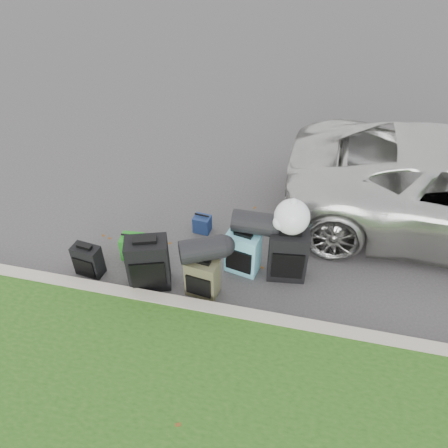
% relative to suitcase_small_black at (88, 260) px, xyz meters
% --- Properties ---
extents(ground, '(120.00, 120.00, 0.00)m').
position_rel_suitcase_small_black_xyz_m(ground, '(1.88, 0.65, -0.24)').
color(ground, '#383535').
rests_on(ground, ground).
extents(curb, '(120.00, 0.18, 0.15)m').
position_rel_suitcase_small_black_xyz_m(curb, '(1.88, -0.35, -0.17)').
color(curb, '#9E937F').
rests_on(curb, ground).
extents(suitcase_small_black, '(0.41, 0.26, 0.49)m').
position_rel_suitcase_small_black_xyz_m(suitcase_small_black, '(0.00, 0.00, 0.00)').
color(suitcase_small_black, black).
rests_on(suitcase_small_black, ground).
extents(suitcase_large_black_left, '(0.64, 0.50, 0.80)m').
position_rel_suitcase_small_black_xyz_m(suitcase_large_black_left, '(0.93, -0.02, 0.16)').
color(suitcase_large_black_left, black).
rests_on(suitcase_large_black_left, ground).
extents(suitcase_olive, '(0.46, 0.32, 0.59)m').
position_rel_suitcase_small_black_xyz_m(suitcase_olive, '(1.68, -0.00, 0.05)').
color(suitcase_olive, '#3B3A25').
rests_on(suitcase_olive, ground).
extents(suitcase_teal, '(0.51, 0.36, 0.66)m').
position_rel_suitcase_small_black_xyz_m(suitcase_teal, '(2.12, 0.55, 0.09)').
color(suitcase_teal, '#5198B4').
rests_on(suitcase_teal, ground).
extents(suitcase_large_black_right, '(0.56, 0.38, 0.79)m').
position_rel_suitcase_small_black_xyz_m(suitcase_large_black_right, '(2.75, 0.57, 0.15)').
color(suitcase_large_black_right, black).
rests_on(suitcase_large_black_right, ground).
extents(tote_green, '(0.35, 0.29, 0.37)m').
position_rel_suitcase_small_black_xyz_m(tote_green, '(0.48, 0.46, -0.06)').
color(tote_green, '#1B781A').
rests_on(tote_green, ground).
extents(tote_navy, '(0.28, 0.23, 0.28)m').
position_rel_suitcase_small_black_xyz_m(tote_navy, '(1.34, 1.25, -0.10)').
color(tote_navy, navy).
rests_on(tote_navy, ground).
extents(duffel_left, '(0.66, 0.54, 0.32)m').
position_rel_suitcase_small_black_xyz_m(duffel_left, '(1.67, 0.07, 0.50)').
color(duffel_left, black).
rests_on(duffel_left, suitcase_olive).
extents(duffel_right, '(0.57, 0.32, 0.32)m').
position_rel_suitcase_small_black_xyz_m(duffel_right, '(2.23, 0.65, 0.58)').
color(duffel_right, black).
rests_on(duffel_right, suitcase_teal).
extents(trash_bag, '(0.47, 0.47, 0.47)m').
position_rel_suitcase_small_black_xyz_m(trash_bag, '(2.74, 0.63, 0.79)').
color(trash_bag, white).
rests_on(trash_bag, suitcase_large_black_right).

